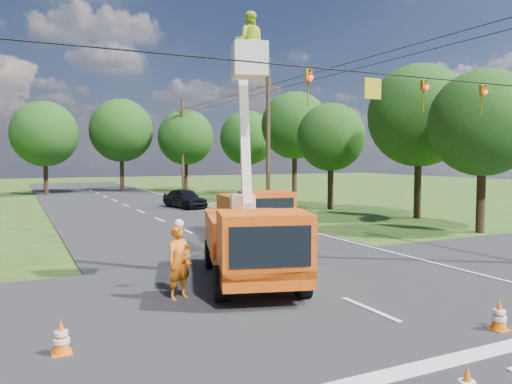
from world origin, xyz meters
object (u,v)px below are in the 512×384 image
bucket_truck (252,226)px  tree_far_b (121,131)px  traffic_cone_2 (300,243)px  second_truck (254,211)px  tree_far_a (45,134)px  ground_worker (179,262)px  pole_right_mid (268,140)px  tree_right_b (419,116)px  tree_right_e (247,138)px  traffic_cone_4 (61,337)px  tree_right_d (295,125)px  distant_car (185,198)px  pole_right_far (183,145)px  tree_right_a (483,123)px  tree_far_c (186,137)px  tree_right_c (331,137)px  traffic_cone_8 (186,254)px  traffic_cone_7 (241,216)px  traffic_cone_3 (243,230)px  traffic_cone_1 (499,315)px

bucket_truck → tree_far_b: bearing=101.0°
traffic_cone_2 → tree_far_b: bearing=89.2°
second_truck → tree_far_a: bearing=111.3°
ground_worker → pole_right_mid: 23.04m
tree_right_b → tree_right_e: (-1.20, 23.00, -0.62)m
ground_worker → tree_right_e: size_ratio=0.24×
traffic_cone_4 → tree_right_d: tree_right_d is taller
second_truck → tree_right_b: bearing=16.2°
distant_car → pole_right_far: 16.99m
distant_car → tree_right_a: bearing=-73.4°
distant_car → second_truck: bearing=-105.6°
bucket_truck → traffic_cone_4: (-5.74, -3.45, -1.40)m
distant_car → tree_far_c: 19.37m
traffic_cone_2 → tree_right_c: (10.74, 13.51, 4.95)m
traffic_cone_8 → tree_far_b: 40.63m
tree_right_e → tree_far_a: (-18.80, 8.00, 0.38)m
bucket_truck → tree_right_a: bucket_truck is taller
distant_car → tree_right_e: (10.15, 10.68, 5.06)m
tree_right_d → tree_far_b: size_ratio=0.94×
distant_car → tree_far_b: size_ratio=0.43×
traffic_cone_7 → traffic_cone_4: bearing=-124.2°
traffic_cone_7 → tree_far_c: 28.07m
tree_far_c → tree_right_e: bearing=-58.4°
ground_worker → tree_far_b: size_ratio=0.20×
traffic_cone_3 → bucket_truck: bearing=-112.7°
tree_right_a → pole_right_far: bearing=98.4°
second_truck → tree_right_a: bearing=-13.3°
bucket_truck → tree_right_d: (16.25, 25.18, 4.92)m
ground_worker → tree_far_a: tree_far_a is taller
distant_car → tree_right_d: bearing=1.9°
traffic_cone_8 → pole_right_far: bearing=72.5°
tree_right_b → tree_right_d: (-0.20, 15.00, 0.24)m
tree_right_e → traffic_cone_4: bearing=-119.8°
traffic_cone_8 → pole_right_far: 36.74m
tree_right_e → tree_far_c: bearing=121.6°
traffic_cone_4 → tree_right_e: (20.99, 36.62, 5.45)m
traffic_cone_7 → pole_right_far: 25.78m
traffic_cone_7 → pole_right_far: bearing=80.1°
tree_far_a → pole_right_far: bearing=-12.5°
bucket_truck → second_truck: size_ratio=1.30×
distant_car → tree_right_c: bearing=-40.7°
tree_right_a → tree_right_c: 13.01m
traffic_cone_1 → distant_car: bearing=86.0°
tree_right_e → tree_far_b: 14.75m
second_truck → traffic_cone_7: bearing=81.3°
pole_right_far → tree_far_a: bearing=167.5°
traffic_cone_1 → tree_right_c: size_ratio=0.09×
tree_far_a → traffic_cone_3: bearing=-78.1°
second_truck → tree_far_a: 34.01m
traffic_cone_1 → tree_far_b: 49.86m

